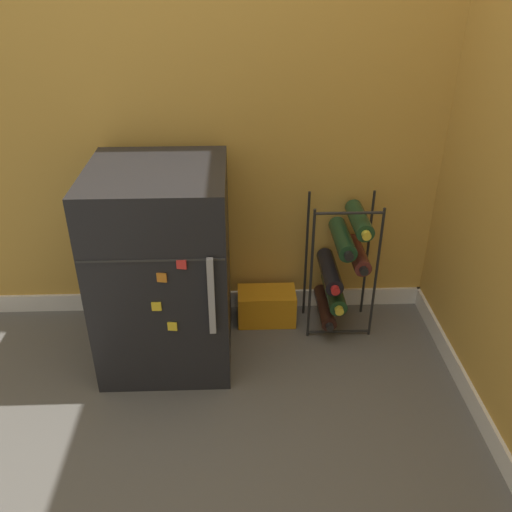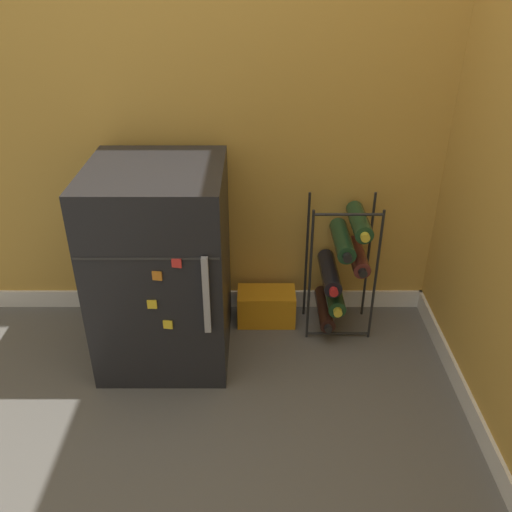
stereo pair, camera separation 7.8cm
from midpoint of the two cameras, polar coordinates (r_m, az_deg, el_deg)
ground_plane at (r=2.33m, az=2.06°, el=-12.89°), size 14.00×14.00×0.00m
wall_back at (r=2.31m, az=2.21°, el=21.37°), size 6.58×0.07×2.50m
mini_fridge at (r=2.27m, az=-8.74°, el=-1.00°), size 0.53×0.57×0.85m
wine_rack at (r=2.46m, az=9.93°, el=-1.05°), size 0.30×0.32×0.65m
soda_box at (r=2.60m, az=2.09°, el=-5.32°), size 0.27×0.15×0.16m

